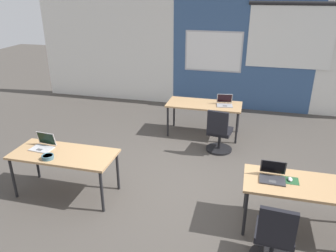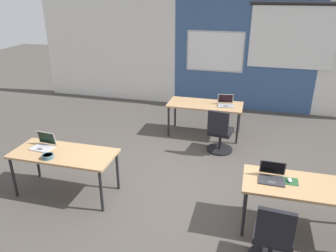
{
  "view_description": "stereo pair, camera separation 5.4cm",
  "coord_description": "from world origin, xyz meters",
  "px_view_note": "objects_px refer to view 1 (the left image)",
  "views": [
    {
      "loc": [
        0.89,
        -4.52,
        3.07
      ],
      "look_at": [
        -0.32,
        0.27,
        0.96
      ],
      "focal_mm": 35.12,
      "sensor_mm": 36.0,
      "label": 1
    },
    {
      "loc": [
        0.94,
        -4.5,
        3.07
      ],
      "look_at": [
        -0.32,
        0.27,
        0.96
      ],
      "focal_mm": 35.12,
      "sensor_mm": 36.0,
      "label": 2
    }
  ],
  "objects_px": {
    "desk_far_center": "(204,106)",
    "chair_near_right_inner": "(274,240)",
    "desk_near_left": "(64,157)",
    "snack_bowl": "(48,157)",
    "desk_near_right": "(307,188)",
    "mouse_near_right_inner": "(290,179)",
    "laptop_near_left_end": "(43,145)",
    "laptop_far_right": "(225,103)",
    "chair_far_right": "(219,134)",
    "laptop_near_right_inner": "(273,175)"
  },
  "relations": [
    {
      "from": "laptop_far_right",
      "to": "chair_far_right",
      "type": "xyz_separation_m",
      "value": [
        -0.01,
        -0.78,
        -0.39
      ]
    },
    {
      "from": "laptop_far_right",
      "to": "snack_bowl",
      "type": "bearing_deg",
      "value": -135.67
    },
    {
      "from": "chair_near_right_inner",
      "to": "laptop_near_right_inner",
      "type": "bearing_deg",
      "value": -82.92
    },
    {
      "from": "desk_near_left",
      "to": "laptop_near_right_inner",
      "type": "distance_m",
      "value": 3.07
    },
    {
      "from": "laptop_near_right_inner",
      "to": "chair_near_right_inner",
      "type": "xyz_separation_m",
      "value": [
        0.03,
        -0.77,
        -0.39
      ]
    },
    {
      "from": "snack_bowl",
      "to": "chair_near_right_inner",
      "type": "bearing_deg",
      "value": -9.24
    },
    {
      "from": "desk_near_right",
      "to": "laptop_near_left_end",
      "type": "xyz_separation_m",
      "value": [
        -3.89,
        0.08,
        0.11
      ]
    },
    {
      "from": "chair_near_right_inner",
      "to": "snack_bowl",
      "type": "bearing_deg",
      "value": -4.6
    },
    {
      "from": "laptop_far_right",
      "to": "chair_near_right_inner",
      "type": "bearing_deg",
      "value": -83.92
    },
    {
      "from": "laptop_far_right",
      "to": "chair_far_right",
      "type": "distance_m",
      "value": 0.87
    },
    {
      "from": "mouse_near_right_inner",
      "to": "laptop_near_left_end",
      "type": "relative_size",
      "value": 0.29
    },
    {
      "from": "laptop_near_right_inner",
      "to": "mouse_near_right_inner",
      "type": "bearing_deg",
      "value": 3.14
    },
    {
      "from": "desk_near_right",
      "to": "chair_far_right",
      "type": "relative_size",
      "value": 1.74
    },
    {
      "from": "desk_far_center",
      "to": "laptop_near_right_inner",
      "type": "distance_m",
      "value": 3.07
    },
    {
      "from": "desk_far_center",
      "to": "chair_near_right_inner",
      "type": "xyz_separation_m",
      "value": [
        1.35,
        -3.54,
        -0.28
      ]
    },
    {
      "from": "desk_near_right",
      "to": "laptop_far_right",
      "type": "relative_size",
      "value": 4.31
    },
    {
      "from": "desk_far_center",
      "to": "laptop_far_right",
      "type": "relative_size",
      "value": 4.31
    },
    {
      "from": "desk_far_center",
      "to": "laptop_near_left_end",
      "type": "distance_m",
      "value": 3.46
    },
    {
      "from": "desk_near_right",
      "to": "desk_far_center",
      "type": "xyz_separation_m",
      "value": [
        -1.75,
        2.8,
        0.0
      ]
    },
    {
      "from": "desk_far_center",
      "to": "chair_far_right",
      "type": "xyz_separation_m",
      "value": [
        0.42,
        -0.77,
        -0.28
      ]
    },
    {
      "from": "laptop_near_right_inner",
      "to": "laptop_near_left_end",
      "type": "xyz_separation_m",
      "value": [
        -3.46,
        0.05,
        0.0
      ]
    },
    {
      "from": "desk_near_right",
      "to": "chair_far_right",
      "type": "bearing_deg",
      "value": 123.17
    },
    {
      "from": "chair_near_right_inner",
      "to": "laptop_near_left_end",
      "type": "xyz_separation_m",
      "value": [
        -3.49,
        0.82,
        0.39
      ]
    },
    {
      "from": "desk_near_left",
      "to": "mouse_near_right_inner",
      "type": "distance_m",
      "value": 3.29
    },
    {
      "from": "desk_near_left",
      "to": "desk_near_right",
      "type": "height_order",
      "value": "same"
    },
    {
      "from": "desk_near_right",
      "to": "laptop_near_right_inner",
      "type": "bearing_deg",
      "value": 175.73
    },
    {
      "from": "desk_near_left",
      "to": "laptop_near_left_end",
      "type": "distance_m",
      "value": 0.42
    },
    {
      "from": "laptop_near_right_inner",
      "to": "desk_near_right",
      "type": "bearing_deg",
      "value": -2.99
    },
    {
      "from": "desk_near_left",
      "to": "laptop_near_left_end",
      "type": "relative_size",
      "value": 4.53
    },
    {
      "from": "desk_near_left",
      "to": "snack_bowl",
      "type": "bearing_deg",
      "value": -120.05
    },
    {
      "from": "desk_far_center",
      "to": "laptop_far_right",
      "type": "distance_m",
      "value": 0.45
    },
    {
      "from": "desk_near_left",
      "to": "desk_far_center",
      "type": "distance_m",
      "value": 3.3
    },
    {
      "from": "desk_far_center",
      "to": "chair_near_right_inner",
      "type": "relative_size",
      "value": 1.74
    },
    {
      "from": "chair_near_right_inner",
      "to": "snack_bowl",
      "type": "distance_m",
      "value": 3.29
    },
    {
      "from": "desk_near_right",
      "to": "snack_bowl",
      "type": "xyz_separation_m",
      "value": [
        -3.63,
        -0.22,
        0.1
      ]
    },
    {
      "from": "laptop_near_right_inner",
      "to": "chair_far_right",
      "type": "relative_size",
      "value": 0.37
    },
    {
      "from": "desk_near_left",
      "to": "laptop_far_right",
      "type": "bearing_deg",
      "value": 52.15
    },
    {
      "from": "laptop_far_right",
      "to": "snack_bowl",
      "type": "height_order",
      "value": "laptop_far_right"
    },
    {
      "from": "desk_near_right",
      "to": "chair_near_right_inner",
      "type": "relative_size",
      "value": 1.74
    },
    {
      "from": "desk_far_center",
      "to": "snack_bowl",
      "type": "bearing_deg",
      "value": -121.87
    },
    {
      "from": "chair_far_right",
      "to": "desk_near_left",
      "type": "bearing_deg",
      "value": 51.49
    },
    {
      "from": "laptop_near_right_inner",
      "to": "mouse_near_right_inner",
      "type": "height_order",
      "value": "laptop_near_right_inner"
    },
    {
      "from": "laptop_near_right_inner",
      "to": "chair_far_right",
      "type": "distance_m",
      "value": 2.22
    },
    {
      "from": "desk_near_left",
      "to": "snack_bowl",
      "type": "relative_size",
      "value": 9.01
    },
    {
      "from": "desk_near_right",
      "to": "laptop_far_right",
      "type": "bearing_deg",
      "value": 115.06
    },
    {
      "from": "laptop_near_right_inner",
      "to": "chair_near_right_inner",
      "type": "height_order",
      "value": "laptop_near_right_inner"
    },
    {
      "from": "laptop_near_right_inner",
      "to": "laptop_far_right",
      "type": "relative_size",
      "value": 0.91
    },
    {
      "from": "desk_near_left",
      "to": "chair_far_right",
      "type": "height_order",
      "value": "chair_far_right"
    },
    {
      "from": "desk_near_left",
      "to": "laptop_near_left_end",
      "type": "height_order",
      "value": "laptop_near_left_end"
    },
    {
      "from": "chair_near_right_inner",
      "to": "desk_near_left",
      "type": "bearing_deg",
      "value": -8.81
    }
  ]
}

